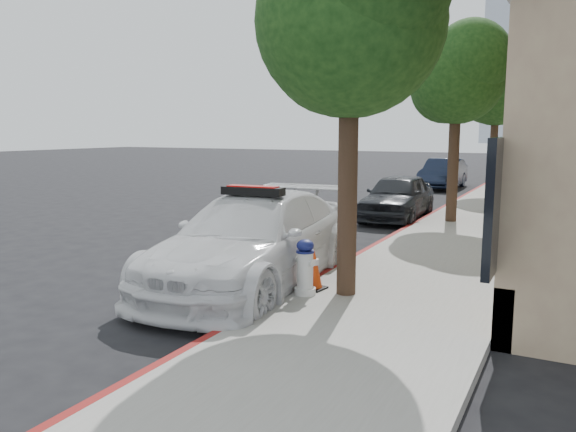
% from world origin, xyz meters
% --- Properties ---
extents(ground, '(120.00, 120.00, 0.00)m').
position_xyz_m(ground, '(0.00, 0.00, 0.00)').
color(ground, black).
rests_on(ground, ground).
extents(sidewalk, '(3.20, 50.00, 0.15)m').
position_xyz_m(sidewalk, '(3.60, 10.00, 0.07)').
color(sidewalk, gray).
rests_on(sidewalk, ground).
extents(curb_strip, '(0.12, 50.00, 0.15)m').
position_xyz_m(curb_strip, '(2.06, 10.00, 0.07)').
color(curb_strip, maroon).
rests_on(curb_strip, ground).
extents(tree_near, '(2.92, 2.82, 5.62)m').
position_xyz_m(tree_near, '(2.93, -2.01, 4.27)').
color(tree_near, black).
rests_on(tree_near, sidewalk).
extents(tree_mid, '(2.77, 2.64, 5.43)m').
position_xyz_m(tree_mid, '(2.93, 5.99, 4.16)').
color(tree_mid, black).
rests_on(tree_mid, sidewalk).
extents(tree_far, '(3.10, 3.00, 5.81)m').
position_xyz_m(tree_far, '(2.93, 13.99, 4.39)').
color(tree_far, black).
rests_on(tree_far, sidewalk).
extents(police_car, '(2.66, 5.66, 1.75)m').
position_xyz_m(police_car, '(1.10, -1.80, 0.80)').
color(police_car, white).
rests_on(police_car, ground).
extents(parked_car_mid, '(1.78, 4.13, 1.39)m').
position_xyz_m(parked_car_mid, '(1.20, 6.51, 0.69)').
color(parked_car_mid, black).
rests_on(parked_car_mid, ground).
extents(parked_car_far, '(1.48, 4.19, 1.38)m').
position_xyz_m(parked_car_far, '(0.43, 16.44, 0.69)').
color(parked_car_far, '#131B30').
rests_on(parked_car_far, ground).
extents(fire_hydrant, '(0.37, 0.33, 0.87)m').
position_xyz_m(fire_hydrant, '(2.35, -2.34, 0.57)').
color(fire_hydrant, silver).
rests_on(fire_hydrant, sidewalk).
extents(traffic_cone, '(0.38, 0.38, 0.65)m').
position_xyz_m(traffic_cone, '(2.35, -2.00, 0.47)').
color(traffic_cone, black).
rests_on(traffic_cone, sidewalk).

